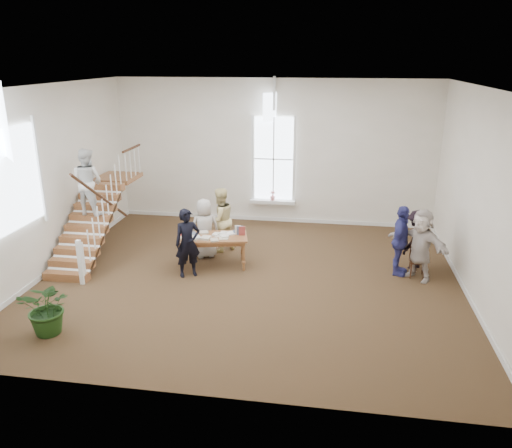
% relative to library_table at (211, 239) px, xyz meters
% --- Properties ---
extents(ground, '(10.00, 10.00, 0.00)m').
position_rel_library_table_xyz_m(ground, '(1.09, -0.55, -0.74)').
color(ground, '#402D19').
rests_on(ground, ground).
extents(room_shell, '(10.49, 10.00, 10.00)m').
position_rel_library_table_xyz_m(room_shell, '(1.09, 3.84, -0.33)').
color(room_shell, silver).
rests_on(room_shell, ground).
extents(staircase, '(1.10, 4.10, 2.92)m').
position_rel_library_table_xyz_m(staircase, '(-3.26, 0.20, 0.88)').
color(staircase, brown).
rests_on(staircase, ground).
extents(library_table, '(1.89, 1.24, 0.88)m').
position_rel_library_table_xyz_m(library_table, '(0.00, 0.00, 0.00)').
color(library_table, brown).
rests_on(library_table, ground).
extents(police_officer, '(0.74, 0.66, 1.70)m').
position_rel_library_table_xyz_m(police_officer, '(-0.43, -0.64, 0.11)').
color(police_officer, black).
rests_on(police_officer, ground).
extents(elderly_woman, '(0.92, 0.80, 1.60)m').
position_rel_library_table_xyz_m(elderly_woman, '(-0.33, 0.61, 0.06)').
color(elderly_woman, beige).
rests_on(elderly_woman, ground).
extents(person_yellow, '(1.09, 1.08, 1.78)m').
position_rel_library_table_xyz_m(person_yellow, '(-0.03, 1.11, 0.15)').
color(person_yellow, beige).
rests_on(person_yellow, ground).
extents(woman_cluster_a, '(0.69, 1.10, 1.75)m').
position_rel_library_table_xyz_m(woman_cluster_a, '(4.65, 0.25, 0.14)').
color(woman_cluster_a, navy).
rests_on(woman_cluster_a, ground).
extents(woman_cluster_b, '(1.05, 1.13, 1.52)m').
position_rel_library_table_xyz_m(woman_cluster_b, '(5.09, 0.70, 0.03)').
color(woman_cluster_b, black).
rests_on(woman_cluster_b, ground).
extents(woman_cluster_c, '(1.54, 1.48, 1.75)m').
position_rel_library_table_xyz_m(woman_cluster_c, '(5.09, 0.05, 0.14)').
color(woman_cluster_c, beige).
rests_on(woman_cluster_c, ground).
extents(floor_plant, '(1.05, 0.93, 1.11)m').
position_rel_library_table_xyz_m(floor_plant, '(-2.31, -3.66, -0.18)').
color(floor_plant, '#1B3A12').
rests_on(floor_plant, ground).
extents(side_chair, '(0.39, 0.39, 0.87)m').
position_rel_library_table_xyz_m(side_chair, '(5.09, 0.24, -0.26)').
color(side_chair, '#311F0D').
rests_on(side_chair, ground).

